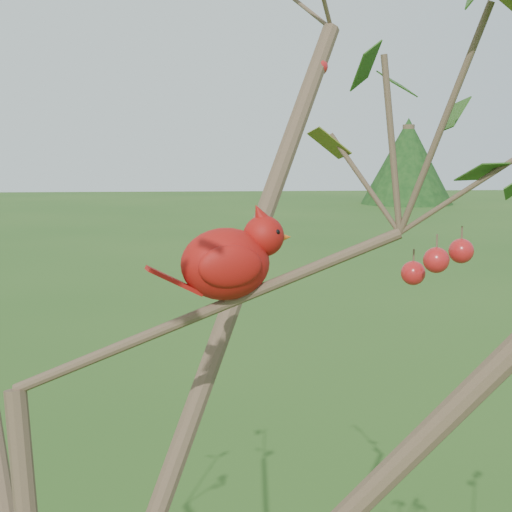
{
  "coord_description": "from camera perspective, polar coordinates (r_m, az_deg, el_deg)",
  "views": [
    {
      "loc": [
        0.24,
        -1.01,
        2.33
      ],
      "look_at": [
        0.33,
        0.08,
        2.16
      ],
      "focal_mm": 50.0,
      "sensor_mm": 36.0,
      "label": 1
    }
  ],
  "objects": [
    {
      "name": "crabapple_tree",
      "position": [
        1.03,
        -16.75,
        -3.32
      ],
      "size": [
        2.35,
        2.05,
        2.95
      ],
      "color": "#463325",
      "rests_on": "ground"
    },
    {
      "name": "cardinal",
      "position": [
        1.1,
        -2.08,
        -0.31
      ],
      "size": [
        0.23,
        0.14,
        0.16
      ],
      "rotation": [
        0.0,
        0.0,
        0.26
      ],
      "color": "#A10D0E",
      "rests_on": "ground"
    },
    {
      "name": "distant_trees",
      "position": [
        27.22,
        0.67,
        6.86
      ],
      "size": [
        41.6,
        12.44,
        3.72
      ],
      "color": "#463325",
      "rests_on": "ground"
    }
  ]
}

